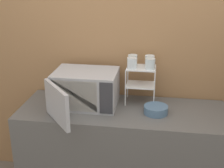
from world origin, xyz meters
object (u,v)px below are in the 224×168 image
at_px(microwave, 85,89).
at_px(bowl, 156,110).
at_px(glass_front_right, 150,64).
at_px(glass_front_left, 132,63).
at_px(glass_back_right, 150,61).
at_px(glass_back_left, 133,60).
at_px(dish_rack, 141,77).

distance_m(microwave, bowl, 0.65).
bearing_deg(glass_front_right, microwave, -169.73).
relative_size(glass_front_right, bowl, 0.47).
height_order(glass_front_left, glass_front_right, same).
height_order(glass_back_right, glass_back_left, same).
xyz_separation_m(glass_front_left, glass_back_left, (-0.00, 0.09, 0.00)).
distance_m(dish_rack, glass_front_left, 0.17).
distance_m(dish_rack, glass_back_right, 0.17).
xyz_separation_m(glass_front_right, glass_back_left, (-0.16, 0.09, 0.00)).
xyz_separation_m(dish_rack, glass_front_left, (-0.08, -0.05, 0.14)).
xyz_separation_m(glass_front_left, glass_back_right, (0.15, 0.10, 0.00)).
relative_size(glass_back_left, bowl, 0.47).
bearing_deg(bowl, glass_front_left, 142.83).
distance_m(glass_back_right, bowl, 0.45).
height_order(glass_front_left, bowl, glass_front_left).
bearing_deg(bowl, dish_rack, 124.00).
bearing_deg(bowl, glass_back_left, 130.77).
bearing_deg(microwave, glass_front_left, 13.73).
bearing_deg(glass_front_left, glass_front_right, 1.23).
relative_size(microwave, bowl, 3.68).
bearing_deg(glass_back_right, bowl, -74.21).
xyz_separation_m(glass_back_right, glass_front_right, (0.01, -0.10, 0.00)).
relative_size(dish_rack, glass_back_left, 3.51).
bearing_deg(glass_front_left, glass_back_right, 33.34).
relative_size(glass_back_right, bowl, 0.47).
xyz_separation_m(microwave, glass_front_right, (0.56, 0.10, 0.23)).
xyz_separation_m(dish_rack, bowl, (0.15, -0.22, -0.21)).
height_order(glass_front_left, glass_back_right, same).
bearing_deg(glass_front_right, glass_front_left, -178.77).
bearing_deg(microwave, bowl, -6.64).
bearing_deg(bowl, glass_back_right, 105.79).
xyz_separation_m(glass_front_right, bowl, (0.07, -0.18, -0.35)).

